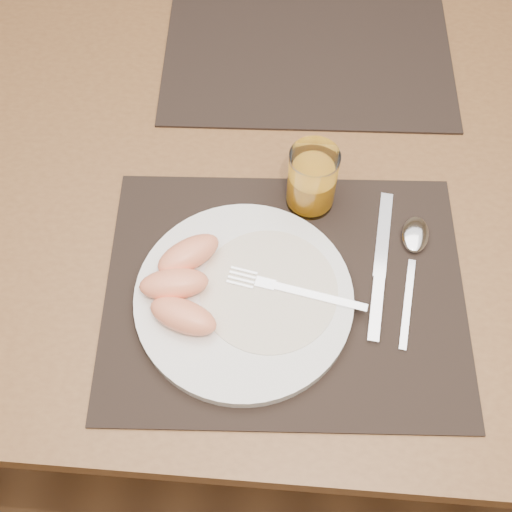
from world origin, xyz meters
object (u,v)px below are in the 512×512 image
object	(u,v)px
plate	(244,298)
fork	(284,288)
spoon	(414,244)
juice_glass	(312,182)
placemat_far	(308,45)
knife	(379,276)
table	(281,188)
placemat_near	(285,292)

from	to	relation	value
plate	fork	xyz separation A→B (m)	(0.05, 0.01, 0.01)
plate	spoon	bearing A→B (deg)	24.10
plate	juice_glass	world-z (taller)	juice_glass
placemat_far	juice_glass	world-z (taller)	juice_glass
placemat_far	knife	world-z (taller)	knife
table	placemat_far	world-z (taller)	placemat_far
placemat_near	fork	bearing A→B (deg)	-101.95
placemat_near	knife	bearing A→B (deg)	14.02
table	spoon	bearing A→B (deg)	-38.54
fork	placemat_near	bearing A→B (deg)	78.05
placemat_far	plate	distance (m)	0.46
placemat_near	fork	size ratio (longest dim) A/B	2.58
knife	juice_glass	distance (m)	0.15
fork	knife	distance (m)	0.12
table	plate	world-z (taller)	plate
placemat_near	plate	world-z (taller)	plate
juice_glass	plate	bearing A→B (deg)	-115.70
plate	knife	xyz separation A→B (m)	(0.17, 0.05, -0.01)
spoon	juice_glass	bearing A→B (deg)	155.81
placemat_far	spoon	size ratio (longest dim) A/B	2.34
placemat_far	spoon	distance (m)	0.39
fork	juice_glass	bearing A→B (deg)	79.49
placemat_far	spoon	bearing A→B (deg)	-67.26
placemat_near	juice_glass	bearing A→B (deg)	79.53
placemat_far	plate	bearing A→B (deg)	-97.76
plate	spoon	xyz separation A→B (m)	(0.21, 0.10, -0.00)
placemat_far	knife	size ratio (longest dim) A/B	2.04
table	placemat_near	world-z (taller)	placemat_near
table	knife	distance (m)	0.25
fork	table	bearing A→B (deg)	93.28
fork	juice_glass	distance (m)	0.15
placemat_near	plate	bearing A→B (deg)	-161.13
plate	placemat_near	bearing A→B (deg)	18.87
table	juice_glass	bearing A→B (deg)	-63.47
placemat_near	placemat_far	world-z (taller)	same
fork	spoon	world-z (taller)	fork
table	juice_glass	xyz separation A→B (m)	(0.04, -0.08, 0.13)
plate	fork	world-z (taller)	fork
table	fork	xyz separation A→B (m)	(0.01, -0.22, 0.11)
placemat_near	table	bearing A→B (deg)	93.57
placemat_near	knife	world-z (taller)	knife
table	juice_glass	distance (m)	0.16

